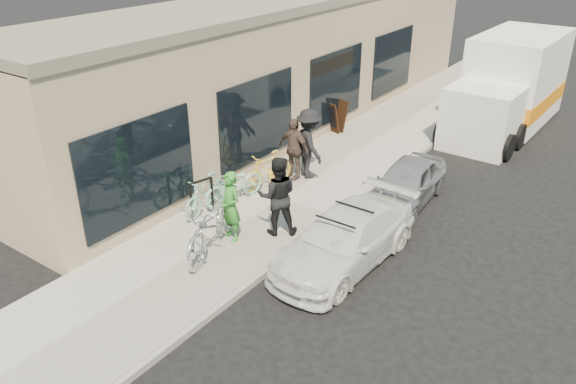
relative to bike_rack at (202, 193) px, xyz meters
The scene contains 17 objects.
ground 3.36m from the bike_rack, 23.37° to the right, with size 120.00×120.00×0.00m, color black.
sidewalk 2.07m from the bike_rack, 58.87° to the left, with size 3.00×34.00×0.15m, color #A7A296.
curb 3.14m from the bike_rack, 33.36° to the left, with size 0.12×34.00×0.13m, color gray.
storefront 7.19m from the bike_rack, 108.36° to the left, with size 3.60×20.00×4.22m.
bike_rack is the anchor object (origin of this frame).
sandwich_board 6.55m from the bike_rack, 93.34° to the left, with size 0.75×0.75×0.99m.
sedan_white 3.62m from the bike_rack, ahead, with size 1.77×3.91×1.15m.
sedan_silver 4.96m from the bike_rack, 45.29° to the left, with size 1.26×3.13×1.06m, color #95959A.
moving_truck 11.31m from the bike_rack, 70.34° to the left, with size 2.43×6.14×2.99m.
tandem_bike 1.64m from the bike_rack, 38.15° to the right, with size 0.80×2.30×1.21m, color silver.
woman_rider 1.38m from the bike_rack, 19.55° to the right, with size 0.57×0.37×1.55m, color #32882D.
man_standing 1.98m from the bike_rack, ahead, with size 0.86×0.67×1.77m, color black.
cruiser_bike_a 0.13m from the bike_rack, 83.02° to the left, with size 0.43×1.53×0.92m, color #8DD3BB.
cruiser_bike_b 0.94m from the bike_rack, 77.20° to the left, with size 0.60×1.72×0.91m, color #8DD3BB.
cruiser_bike_c 2.07m from the bike_rack, 79.85° to the left, with size 0.44×1.56×0.94m, color gold.
bystander_a 3.31m from the bike_rack, 75.05° to the left, with size 1.20×0.69×1.85m, color black.
bystander_b 2.95m from the bike_rack, 79.09° to the left, with size 0.96×0.40×1.63m, color #4F3D38.
Camera 1 is at (5.25, -6.93, 6.41)m, focal length 35.00 mm.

